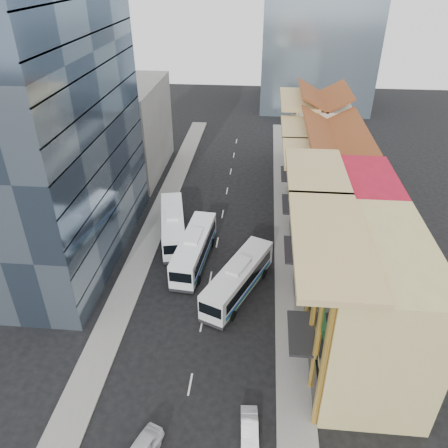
# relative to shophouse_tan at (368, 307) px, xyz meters

# --- Properties ---
(ground) EXTENTS (200.00, 200.00, 0.00)m
(ground) POSITION_rel_shophouse_tan_xyz_m (-14.00, -5.00, -6.00)
(ground) COLOR black
(ground) RESTS_ON ground
(sidewalk_right) EXTENTS (3.00, 90.00, 0.15)m
(sidewalk_right) POSITION_rel_shophouse_tan_xyz_m (-5.50, 17.00, -5.92)
(sidewalk_right) COLOR slate
(sidewalk_right) RESTS_ON ground
(sidewalk_left) EXTENTS (3.00, 90.00, 0.15)m
(sidewalk_left) POSITION_rel_shophouse_tan_xyz_m (-22.50, 17.00, -5.92)
(sidewalk_left) COLOR slate
(sidewalk_left) RESTS_ON ground
(shophouse_tan) EXTENTS (8.00, 14.00, 12.00)m
(shophouse_tan) POSITION_rel_shophouse_tan_xyz_m (0.00, 0.00, 0.00)
(shophouse_tan) COLOR tan
(shophouse_tan) RESTS_ON ground
(shophouse_red) EXTENTS (8.00, 10.00, 12.00)m
(shophouse_red) POSITION_rel_shophouse_tan_xyz_m (0.00, 12.00, 0.00)
(shophouse_red) COLOR #AC1328
(shophouse_red) RESTS_ON ground
(shophouse_cream_near) EXTENTS (8.00, 9.00, 10.00)m
(shophouse_cream_near) POSITION_rel_shophouse_tan_xyz_m (0.00, 21.50, -1.00)
(shophouse_cream_near) COLOR beige
(shophouse_cream_near) RESTS_ON ground
(shophouse_cream_mid) EXTENTS (8.00, 9.00, 10.00)m
(shophouse_cream_mid) POSITION_rel_shophouse_tan_xyz_m (0.00, 30.50, -1.00)
(shophouse_cream_mid) COLOR beige
(shophouse_cream_mid) RESTS_ON ground
(shophouse_cream_far) EXTENTS (8.00, 12.00, 11.00)m
(shophouse_cream_far) POSITION_rel_shophouse_tan_xyz_m (0.00, 41.00, -0.50)
(shophouse_cream_far) COLOR beige
(shophouse_cream_far) RESTS_ON ground
(office_tower) EXTENTS (12.00, 26.00, 30.00)m
(office_tower) POSITION_rel_shophouse_tan_xyz_m (-31.00, 14.00, 9.00)
(office_tower) COLOR #3F5064
(office_tower) RESTS_ON ground
(office_block_far) EXTENTS (10.00, 18.00, 14.00)m
(office_block_far) POSITION_rel_shophouse_tan_xyz_m (-30.00, 37.00, 1.00)
(office_block_far) COLOR gray
(office_block_far) RESTS_ON ground
(bus_left_near) EXTENTS (3.82, 11.88, 3.74)m
(bus_left_near) POSITION_rel_shophouse_tan_xyz_m (-16.13, 12.75, -4.13)
(bus_left_near) COLOR white
(bus_left_near) RESTS_ON ground
(bus_left_far) EXTENTS (5.19, 11.99, 3.74)m
(bus_left_far) POSITION_rel_shophouse_tan_xyz_m (-19.50, 17.51, -4.13)
(bus_left_far) COLOR white
(bus_left_far) RESTS_ON ground
(bus_right) EXTENTS (7.08, 11.83, 3.75)m
(bus_right) POSITION_rel_shophouse_tan_xyz_m (-10.84, 7.81, -4.13)
(bus_right) COLOR silver
(bus_right) RESTS_ON ground
(sedan_right) EXTENTS (1.50, 3.65, 1.18)m
(sedan_right) POSITION_rel_shophouse_tan_xyz_m (-8.99, -7.88, -5.41)
(sedan_right) COLOR silver
(sedan_right) RESTS_ON ground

